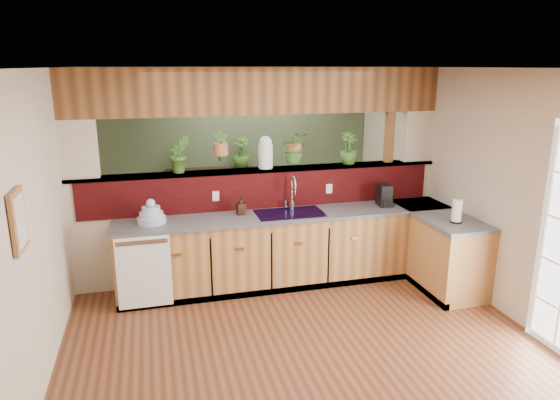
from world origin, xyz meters
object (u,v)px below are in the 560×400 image
object	(u,v)px
glass_jar	(266,152)
shelving_console	(216,201)
soap_dispenser	(241,206)
paper_towel	(457,211)
dish_stack	(151,216)
coffee_maker	(384,196)
faucet	(293,191)

from	to	relation	value
glass_jar	shelving_console	world-z (taller)	glass_jar
soap_dispenser	paper_towel	size ratio (longest dim) A/B	0.74
glass_jar	shelving_console	distance (m)	2.23
dish_stack	soap_dispenser	bearing A→B (deg)	4.01
dish_stack	coffee_maker	distance (m)	2.86
coffee_maker	paper_towel	size ratio (longest dim) A/B	0.96
dish_stack	glass_jar	distance (m)	1.57
paper_towel	glass_jar	size ratio (longest dim) A/B	0.71
soap_dispenser	glass_jar	distance (m)	0.75
faucet	soap_dispenser	size ratio (longest dim) A/B	2.02
soap_dispenser	paper_towel	xyz separation A→B (m)	(2.30, -0.93, 0.02)
coffee_maker	paper_towel	bearing A→B (deg)	-53.36
faucet	soap_dispenser	distance (m)	0.67
glass_jar	shelving_console	bearing A→B (deg)	101.83
soap_dispenser	dish_stack	bearing A→B (deg)	-175.99
faucet	soap_dispenser	xyz separation A→B (m)	(-0.66, -0.06, -0.12)
soap_dispenser	glass_jar	xyz separation A→B (m)	(0.37, 0.28, 0.58)
paper_towel	soap_dispenser	bearing A→B (deg)	158.00
paper_towel	glass_jar	world-z (taller)	glass_jar
coffee_maker	paper_towel	distance (m)	0.98
dish_stack	paper_towel	size ratio (longest dim) A/B	1.13
soap_dispenser	coffee_maker	world-z (taller)	coffee_maker
soap_dispenser	shelving_console	world-z (taller)	soap_dispenser
faucet	dish_stack	size ratio (longest dim) A/B	1.33
glass_jar	paper_towel	bearing A→B (deg)	-31.99
faucet	dish_stack	bearing A→B (deg)	-175.48
soap_dispenser	glass_jar	size ratio (longest dim) A/B	0.53
glass_jar	soap_dispenser	bearing A→B (deg)	-143.16
soap_dispenser	shelving_console	size ratio (longest dim) A/B	0.14
dish_stack	shelving_console	world-z (taller)	dish_stack
dish_stack	coffee_maker	world-z (taller)	dish_stack
dish_stack	coffee_maker	size ratio (longest dim) A/B	1.18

